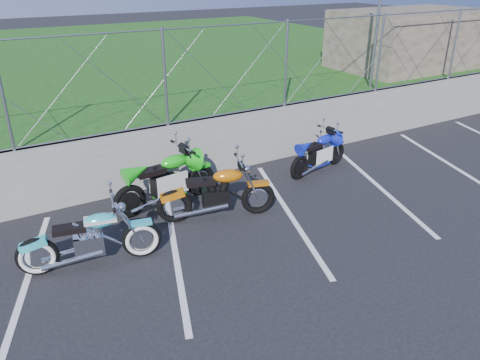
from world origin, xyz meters
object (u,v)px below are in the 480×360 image
naked_orange (218,195)px  sportbike_green (168,182)px  cruiser_turquoise (92,241)px  sportbike_blue (319,154)px

naked_orange → sportbike_green: bearing=141.0°
cruiser_turquoise → sportbike_blue: cruiser_turquoise is taller
naked_orange → sportbike_green: sportbike_green is taller
cruiser_turquoise → naked_orange: naked_orange is taller
sportbike_green → naked_orange: bearing=-64.6°
cruiser_turquoise → sportbike_green: size_ratio=0.98×
naked_orange → sportbike_blue: naked_orange is taller
cruiser_turquoise → naked_orange: size_ratio=1.01×
cruiser_turquoise → sportbike_blue: bearing=23.7°
cruiser_turquoise → sportbike_blue: (5.50, 1.18, -0.03)m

